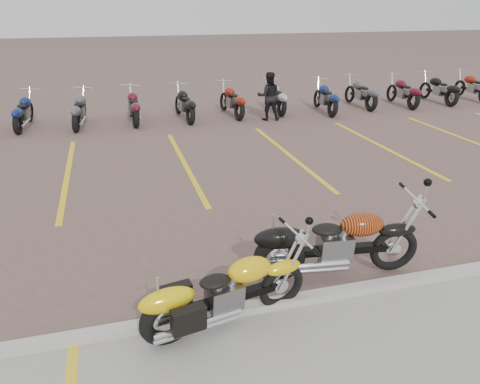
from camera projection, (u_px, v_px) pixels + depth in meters
name	position (u px, v px, depth m)	size (l,w,h in m)	color
ground	(225.00, 239.00, 7.76)	(100.00, 100.00, 0.00)	brown
curb	(263.00, 306.00, 5.95)	(60.00, 0.18, 0.12)	#ADAAA3
parking_stripes	(185.00, 164.00, 11.32)	(38.00, 5.50, 0.01)	yellow
yellow_cruiser	(222.00, 295.00, 5.53)	(2.13, 0.55, 0.88)	black
flame_cruiser	(333.00, 245.00, 6.54)	(2.39, 0.50, 0.99)	black
person_b	(269.00, 96.00, 15.28)	(0.76, 0.59, 1.56)	black
bg_bike_row	(208.00, 102.00, 15.60)	(22.10, 2.00, 1.10)	black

